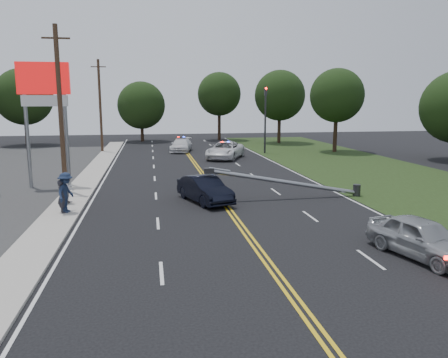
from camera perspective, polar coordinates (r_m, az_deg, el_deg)
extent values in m
plane|color=black|center=(17.16, 4.24, -8.86)|extent=(120.00, 120.00, 0.00)
cube|color=#A7A297|center=(26.70, -19.03, -2.35)|extent=(1.80, 70.00, 0.12)
cube|color=black|center=(31.59, 24.09, -0.91)|extent=(12.00, 80.00, 0.01)
cube|color=gold|center=(26.63, -0.90, -1.92)|extent=(0.36, 80.00, 0.00)
cylinder|color=gray|center=(30.81, -24.30, 5.38)|extent=(0.24, 0.24, 7.00)
cylinder|color=gray|center=(30.29, -19.89, 5.61)|extent=(0.24, 0.24, 7.00)
cube|color=#AC0B0B|center=(30.49, -22.56, 12.06)|extent=(3.20, 0.35, 2.00)
cube|color=white|center=(30.46, -22.38, 9.44)|extent=(2.80, 0.30, 0.70)
cylinder|color=#2D2D30|center=(47.40, 5.41, 7.59)|extent=(0.20, 0.20, 7.00)
cube|color=#2D2D30|center=(47.36, 5.47, 11.34)|extent=(0.28, 0.28, 0.90)
sphere|color=#FF0C07|center=(47.22, 5.53, 11.71)|extent=(0.22, 0.22, 0.22)
cylinder|color=#2D2D30|center=(27.13, 16.94, -1.41)|extent=(0.44, 0.44, 0.70)
cylinder|color=gray|center=(25.35, 8.01, -0.40)|extent=(8.90, 0.24, 1.80)
cube|color=#2D2D30|center=(24.26, -1.98, 1.09)|extent=(0.55, 0.32, 0.30)
cylinder|color=#382619|center=(28.24, -20.58, 8.33)|extent=(0.28, 0.28, 10.00)
cube|color=#382619|center=(28.47, -21.12, 16.80)|extent=(1.60, 0.10, 0.10)
cylinder|color=#382619|center=(50.02, -15.86, 9.11)|extent=(0.28, 0.28, 10.00)
cube|color=#382619|center=(50.15, -16.10, 13.90)|extent=(1.60, 0.10, 0.10)
cylinder|color=black|center=(61.36, -24.39, 5.69)|extent=(0.44, 0.44, 3.55)
sphere|color=black|center=(61.24, -24.69, 9.73)|extent=(7.09, 7.09, 7.09)
cylinder|color=black|center=(62.41, -10.64, 6.18)|extent=(0.44, 0.44, 2.90)
sphere|color=black|center=(62.27, -10.75, 9.44)|extent=(6.53, 6.53, 6.53)
cylinder|color=black|center=(63.60, -0.62, 6.84)|extent=(0.44, 0.44, 3.81)
sphere|color=black|center=(63.50, -0.63, 11.04)|extent=(6.19, 6.19, 6.19)
cylinder|color=black|center=(59.64, 7.21, 6.47)|extent=(0.44, 0.44, 3.66)
sphere|color=black|center=(59.53, 7.30, 10.77)|extent=(6.70, 6.70, 6.70)
cylinder|color=black|center=(50.21, 14.31, 5.51)|extent=(0.44, 0.44, 3.59)
sphere|color=black|center=(50.07, 14.53, 10.52)|extent=(5.87, 5.87, 5.87)
imported|color=black|center=(24.37, -2.54, -1.34)|extent=(2.93, 4.69, 1.46)
imported|color=#9A9DA1|center=(17.36, 24.44, -7.01)|extent=(2.75, 4.59, 1.46)
imported|color=silver|center=(42.90, 0.15, 3.79)|extent=(4.98, 6.55, 1.65)
imported|color=silver|center=(49.06, -5.60, 4.43)|extent=(3.07, 5.35, 1.46)
imported|color=#26252C|center=(22.98, -20.42, -2.14)|extent=(0.60, 0.71, 1.65)
imported|color=#B5B5BA|center=(25.06, -19.61, -1.14)|extent=(0.79, 0.92, 1.62)
imported|color=#192540|center=(22.97, -19.95, -1.66)|extent=(1.06, 1.45, 2.00)
imported|color=#5B4E48|center=(24.94, -20.08, -1.24)|extent=(0.48, 0.98, 1.61)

